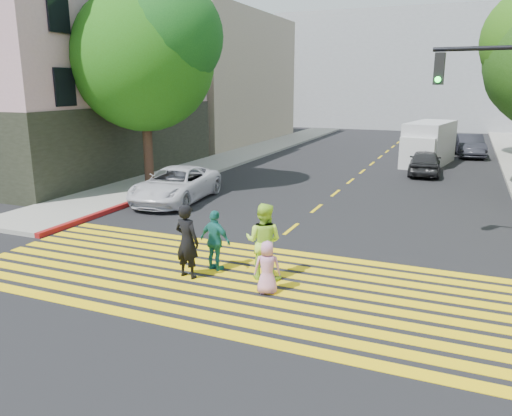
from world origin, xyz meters
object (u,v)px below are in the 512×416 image
Objects in this scene: dark_car_near at (425,162)px; pedestrian_child at (267,268)px; pedestrian_man at (187,241)px; silver_car at (443,141)px; pedestrian_woman at (263,241)px; tree_left at (145,51)px; white_sedan at (176,185)px; pedestrian_extra at (215,241)px; dark_car_parked at (469,145)px; white_van at (428,145)px.

pedestrian_child is at bearing 80.37° from dark_car_near.
pedestrian_man is 27.88m from silver_car.
pedestrian_man is at bearing 17.88° from pedestrian_woman.
pedestrian_woman is at bearing 78.63° from dark_car_near.
pedestrian_man is (7.04, -8.81, -5.06)m from tree_left.
white_sedan is at bearing 46.59° from dark_car_near.
pedestrian_man is 1.18× the size of pedestrian_extra.
dark_car_parked is at bearing -103.46° from pedestrian_woman.
pedestrian_child is 1.95m from pedestrian_extra.
pedestrian_woman reaches higher than pedestrian_child.
dark_car_parked is 5.24m from white_van.
white_sedan is at bearing 74.51° from silver_car.
pedestrian_child is 0.25× the size of white_sedan.
white_van is (-0.52, -6.74, 0.44)m from silver_car.
dark_car_near is 0.89× the size of dark_car_parked.
pedestrian_child is 9.78m from white_sedan.
tree_left is 2.28× the size of dark_car_near.
dark_car_near is 0.77× the size of silver_car.
silver_car is at bearing 95.51° from white_van.
pedestrian_man is 0.42× the size of dark_car_parked.
dark_car_near is at bearing 96.34° from silver_car.
pedestrian_man is 1.85m from pedestrian_woman.
pedestrian_woman is 0.43× the size of dark_car_parked.
dark_car_parked is (2.13, 8.24, 0.06)m from dark_car_near.
pedestrian_child is at bearing -173.17° from pedestrian_man.
pedestrian_woman is 20.24m from white_van.
dark_car_parked is at bearing -91.29° from pedestrian_extra.
dark_car_near is 3.58m from white_van.
tree_left is 14.98m from dark_car_near.
pedestrian_woman is at bearing 92.48° from silver_car.
pedestrian_child is at bearing -44.29° from tree_left.
pedestrian_woman is (8.77, -8.15, -5.04)m from tree_left.
white_sedan is 0.97× the size of silver_car.
tree_left reaches higher than pedestrian_extra.
pedestrian_child is at bearing -85.22° from white_van.
dark_car_near is at bearing -77.87° from white_van.
dark_car_parked is (10.89, 18.53, 0.04)m from white_sedan.
pedestrian_extra is (7.44, -8.11, -5.20)m from tree_left.
silver_car is (4.54, 27.50, -0.18)m from pedestrian_man.
white_van is at bearing -88.15° from pedestrian_extra.
pedestrian_man is 2.17m from pedestrian_child.
white_van is at bearing 47.21° from tree_left.
white_van is at bearing 52.68° from white_sedan.
tree_left is 1.61× the size of white_van.
tree_left is 1.74× the size of silver_car.
white_sedan is 16.30m from white_van.
silver_car reaches higher than pedestrian_child.
silver_car reaches higher than dark_car_near.
dark_car_parked is (13.33, 16.65, -5.26)m from tree_left.
dark_car_near is (8.76, 10.29, -0.02)m from white_sedan.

